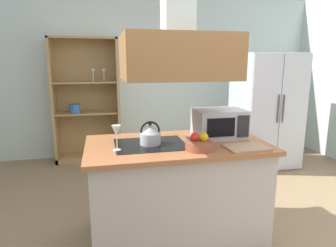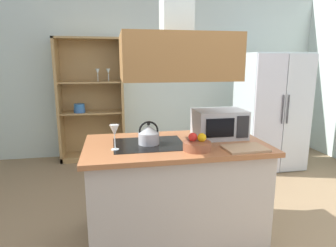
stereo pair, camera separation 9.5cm
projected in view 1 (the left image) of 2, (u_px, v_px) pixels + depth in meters
The scene contains 10 objects.
wall_back at pixel (148, 76), 5.06m from camera, with size 6.00×0.12×2.70m, color silver.
kitchen_island at pixel (177, 190), 2.64m from camera, with size 1.57×0.88×0.90m.
range_hood at pixel (178, 43), 2.37m from camera, with size 0.90×0.70×1.25m.
refrigerator at pixel (266, 110), 4.47m from camera, with size 0.90×0.78×1.72m.
dish_cabinet at pixel (87, 107), 4.73m from camera, with size 1.03×0.40×1.96m.
kettle at pixel (150, 135), 2.48m from camera, with size 0.18×0.18×0.20m.
cutting_board at pixel (246, 148), 2.37m from camera, with size 0.34×0.24×0.02m, color tan.
microwave at pixel (219, 123), 2.72m from camera, with size 0.46×0.35×0.26m.
wine_glass_on_counter at pixel (117, 132), 2.30m from camera, with size 0.08×0.08×0.21m.
fruit_bowl at pixel (199, 144), 2.33m from camera, with size 0.22×0.22×0.14m.
Camera 1 is at (-0.80, -2.07, 1.59)m, focal length 31.10 mm.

